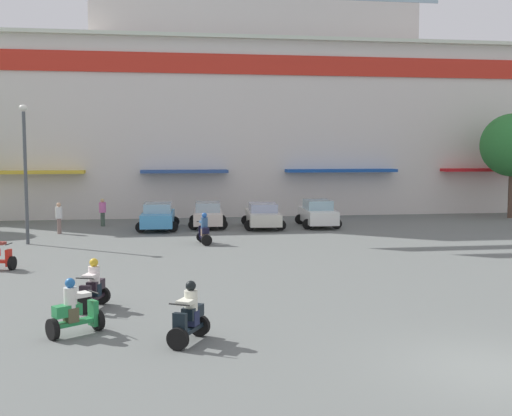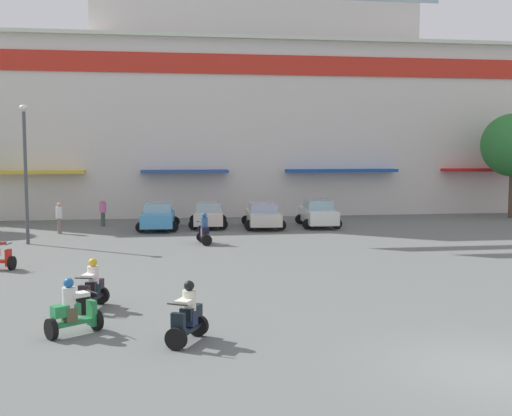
{
  "view_description": "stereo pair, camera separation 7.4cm",
  "coord_description": "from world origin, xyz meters",
  "px_view_note": "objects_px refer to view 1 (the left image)",
  "views": [
    {
      "loc": [
        -6.75,
        -11.76,
        4.57
      ],
      "look_at": [
        -2.08,
        19.19,
        1.63
      ],
      "focal_mm": 44.27,
      "sensor_mm": 36.0,
      "label": 1
    },
    {
      "loc": [
        -6.68,
        -11.78,
        4.57
      ],
      "look_at": [
        -2.08,
        19.19,
        1.63
      ],
      "focal_mm": 44.27,
      "sensor_mm": 36.0,
      "label": 2
    }
  ],
  "objects_px": {
    "parked_car_3": "(318,213)",
    "scooter_rider_0": "(189,317)",
    "pedestrian_3": "(103,211)",
    "parked_car_0": "(158,216)",
    "pedestrian_2": "(59,216)",
    "parked_car_1": "(208,215)",
    "parked_car_2": "(263,215)",
    "scooter_rider_3": "(74,311)",
    "scooter_rider_4": "(93,288)",
    "scooter_rider_5": "(204,231)",
    "streetlamp_near": "(25,163)"
  },
  "relations": [
    {
      "from": "pedestrian_3",
      "to": "parked_car_1",
      "type": "bearing_deg",
      "value": -12.54
    },
    {
      "from": "parked_car_2",
      "to": "scooter_rider_4",
      "type": "height_order",
      "value": "scooter_rider_4"
    },
    {
      "from": "parked_car_0",
      "to": "scooter_rider_5",
      "type": "bearing_deg",
      "value": -69.19
    },
    {
      "from": "scooter_rider_5",
      "to": "parked_car_1",
      "type": "bearing_deg",
      "value": 84.19
    },
    {
      "from": "pedestrian_2",
      "to": "scooter_rider_3",
      "type": "bearing_deg",
      "value": -80.24
    },
    {
      "from": "parked_car_0",
      "to": "scooter_rider_4",
      "type": "xyz_separation_m",
      "value": [
        -1.77,
        -17.74,
        -0.17
      ]
    },
    {
      "from": "parked_car_1",
      "to": "pedestrian_2",
      "type": "xyz_separation_m",
      "value": [
        -8.15,
        -1.69,
        0.23
      ]
    },
    {
      "from": "parked_car_3",
      "to": "pedestrian_2",
      "type": "relative_size",
      "value": 2.45
    },
    {
      "from": "parked_car_3",
      "to": "pedestrian_3",
      "type": "height_order",
      "value": "pedestrian_3"
    },
    {
      "from": "parked_car_1",
      "to": "parked_car_2",
      "type": "relative_size",
      "value": 0.97
    },
    {
      "from": "parked_car_0",
      "to": "parked_car_1",
      "type": "bearing_deg",
      "value": 13.5
    },
    {
      "from": "scooter_rider_5",
      "to": "pedestrian_2",
      "type": "distance_m",
      "value": 8.91
    },
    {
      "from": "parked_car_0",
      "to": "parked_car_1",
      "type": "relative_size",
      "value": 1.02
    },
    {
      "from": "scooter_rider_4",
      "to": "parked_car_0",
      "type": "bearing_deg",
      "value": 84.29
    },
    {
      "from": "parked_car_0",
      "to": "pedestrian_3",
      "type": "relative_size",
      "value": 2.56
    },
    {
      "from": "parked_car_1",
      "to": "scooter_rider_4",
      "type": "xyz_separation_m",
      "value": [
        -4.65,
        -18.43,
        -0.14
      ]
    },
    {
      "from": "parked_car_2",
      "to": "pedestrian_3",
      "type": "relative_size",
      "value": 2.6
    },
    {
      "from": "parked_car_2",
      "to": "scooter_rider_5",
      "type": "height_order",
      "value": "scooter_rider_5"
    },
    {
      "from": "parked_car_1",
      "to": "pedestrian_3",
      "type": "relative_size",
      "value": 2.52
    },
    {
      "from": "pedestrian_3",
      "to": "pedestrian_2",
      "type": "bearing_deg",
      "value": -123.5
    },
    {
      "from": "parked_car_3",
      "to": "scooter_rider_0",
      "type": "height_order",
      "value": "parked_car_3"
    },
    {
      "from": "parked_car_3",
      "to": "scooter_rider_0",
      "type": "xyz_separation_m",
      "value": [
        -8.49,
        -21.32,
        -0.17
      ]
    },
    {
      "from": "parked_car_1",
      "to": "pedestrian_2",
      "type": "height_order",
      "value": "pedestrian_2"
    },
    {
      "from": "parked_car_0",
      "to": "parked_car_2",
      "type": "xyz_separation_m",
      "value": [
        6.01,
        -0.11,
        -0.03
      ]
    },
    {
      "from": "scooter_rider_3",
      "to": "pedestrian_2",
      "type": "bearing_deg",
      "value": 99.76
    },
    {
      "from": "parked_car_2",
      "to": "parked_car_0",
      "type": "bearing_deg",
      "value": 178.97
    },
    {
      "from": "scooter_rider_3",
      "to": "scooter_rider_5",
      "type": "distance_m",
      "value": 15.07
    },
    {
      "from": "scooter_rider_4",
      "to": "pedestrian_3",
      "type": "distance_m",
      "value": 19.85
    },
    {
      "from": "parked_car_0",
      "to": "scooter_rider_5",
      "type": "xyz_separation_m",
      "value": [
        2.21,
        -5.82,
        -0.13
      ]
    },
    {
      "from": "parked_car_0",
      "to": "scooter_rider_0",
      "type": "bearing_deg",
      "value": -87.83
    },
    {
      "from": "scooter_rider_3",
      "to": "streetlamp_near",
      "type": "height_order",
      "value": "streetlamp_near"
    },
    {
      "from": "parked_car_3",
      "to": "pedestrian_2",
      "type": "xyz_separation_m",
      "value": [
        -14.57,
        -1.0,
        0.18
      ]
    },
    {
      "from": "scooter_rider_5",
      "to": "streetlamp_near",
      "type": "relative_size",
      "value": 0.23
    },
    {
      "from": "parked_car_0",
      "to": "pedestrian_2",
      "type": "xyz_separation_m",
      "value": [
        -5.27,
        -1.0,
        0.2
      ]
    },
    {
      "from": "scooter_rider_3",
      "to": "scooter_rider_5",
      "type": "relative_size",
      "value": 0.94
    },
    {
      "from": "parked_car_1",
      "to": "pedestrian_2",
      "type": "bearing_deg",
      "value": -168.28
    },
    {
      "from": "scooter_rider_3",
      "to": "scooter_rider_0",
      "type": "bearing_deg",
      "value": -20.35
    },
    {
      "from": "scooter_rider_3",
      "to": "pedestrian_2",
      "type": "height_order",
      "value": "pedestrian_2"
    },
    {
      "from": "scooter_rider_0",
      "to": "scooter_rider_5",
      "type": "height_order",
      "value": "scooter_rider_5"
    },
    {
      "from": "scooter_rider_0",
      "to": "pedestrian_2",
      "type": "relative_size",
      "value": 0.87
    },
    {
      "from": "parked_car_0",
      "to": "parked_car_3",
      "type": "height_order",
      "value": "parked_car_3"
    },
    {
      "from": "parked_car_2",
      "to": "parked_car_1",
      "type": "bearing_deg",
      "value": 165.71
    },
    {
      "from": "parked_car_1",
      "to": "scooter_rider_5",
      "type": "bearing_deg",
      "value": -95.81
    },
    {
      "from": "scooter_rider_4",
      "to": "parked_car_1",
      "type": "bearing_deg",
      "value": 75.85
    },
    {
      "from": "parked_car_3",
      "to": "pedestrian_3",
      "type": "relative_size",
      "value": 2.52
    },
    {
      "from": "scooter_rider_4",
      "to": "pedestrian_2",
      "type": "distance_m",
      "value": 17.1
    },
    {
      "from": "scooter_rider_0",
      "to": "pedestrian_3",
      "type": "bearing_deg",
      "value": 99.85
    },
    {
      "from": "pedestrian_3",
      "to": "parked_car_3",
      "type": "bearing_deg",
      "value": -9.3
    },
    {
      "from": "scooter_rider_4",
      "to": "scooter_rider_0",
      "type": "bearing_deg",
      "value": -54.26
    },
    {
      "from": "parked_car_1",
      "to": "pedestrian_3",
      "type": "xyz_separation_m",
      "value": [
        -6.13,
        1.36,
        0.18
      ]
    }
  ]
}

